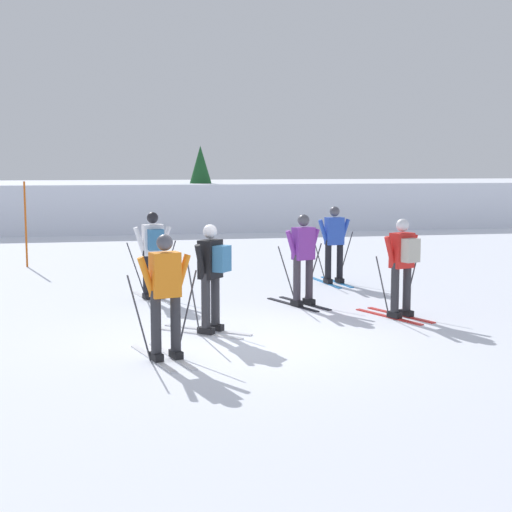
{
  "coord_description": "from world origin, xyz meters",
  "views": [
    {
      "loc": [
        -1.94,
        -10.94,
        2.64
      ],
      "look_at": [
        0.81,
        2.97,
        0.9
      ],
      "focal_mm": 52.98,
      "sensor_mm": 36.0,
      "label": 1
    }
  ],
  "objects_px": {
    "skier_black": "(212,273)",
    "skier_blue": "(334,242)",
    "skier_red": "(402,263)",
    "skier_white": "(153,251)",
    "conifer_far_left": "(201,180)",
    "skier_orange": "(165,293)",
    "trail_marker_pole": "(26,224)",
    "skier_purple": "(303,257)"
  },
  "relations": [
    {
      "from": "skier_purple",
      "to": "skier_orange",
      "type": "height_order",
      "value": "same"
    },
    {
      "from": "skier_blue",
      "to": "conifer_far_left",
      "type": "bearing_deg",
      "value": 94.74
    },
    {
      "from": "skier_red",
      "to": "skier_orange",
      "type": "xyz_separation_m",
      "value": [
        -4.19,
        -2.03,
        -0.04
      ]
    },
    {
      "from": "skier_blue",
      "to": "trail_marker_pole",
      "type": "height_order",
      "value": "trail_marker_pole"
    },
    {
      "from": "skier_white",
      "to": "conifer_far_left",
      "type": "relative_size",
      "value": 0.51
    },
    {
      "from": "skier_purple",
      "to": "conifer_far_left",
      "type": "xyz_separation_m",
      "value": [
        0.15,
        16.64,
        1.08
      ]
    },
    {
      "from": "skier_red",
      "to": "skier_white",
      "type": "xyz_separation_m",
      "value": [
        -4.06,
        2.61,
        0.0
      ]
    },
    {
      "from": "skier_blue",
      "to": "skier_black",
      "type": "distance_m",
      "value": 5.48
    },
    {
      "from": "skier_orange",
      "to": "conifer_far_left",
      "type": "distance_m",
      "value": 20.35
    },
    {
      "from": "skier_black",
      "to": "conifer_far_left",
      "type": "height_order",
      "value": "conifer_far_left"
    },
    {
      "from": "skier_purple",
      "to": "skier_red",
      "type": "bearing_deg",
      "value": -46.28
    },
    {
      "from": "skier_orange",
      "to": "conifer_far_left",
      "type": "relative_size",
      "value": 0.51
    },
    {
      "from": "skier_black",
      "to": "skier_blue",
      "type": "bearing_deg",
      "value": 52.75
    },
    {
      "from": "skier_black",
      "to": "skier_red",
      "type": "bearing_deg",
      "value": 9.11
    },
    {
      "from": "skier_purple",
      "to": "skier_red",
      "type": "height_order",
      "value": "same"
    },
    {
      "from": "skier_blue",
      "to": "skier_white",
      "type": "relative_size",
      "value": 1.0
    },
    {
      "from": "skier_blue",
      "to": "skier_white",
      "type": "height_order",
      "value": "same"
    },
    {
      "from": "trail_marker_pole",
      "to": "skier_blue",
      "type": "bearing_deg",
      "value": -30.96
    },
    {
      "from": "skier_purple",
      "to": "skier_orange",
      "type": "bearing_deg",
      "value": -129.04
    },
    {
      "from": "skier_black",
      "to": "conifer_far_left",
      "type": "distance_m",
      "value": 18.77
    },
    {
      "from": "skier_red",
      "to": "skier_orange",
      "type": "bearing_deg",
      "value": -154.12
    },
    {
      "from": "skier_red",
      "to": "skier_blue",
      "type": "distance_m",
      "value": 3.82
    },
    {
      "from": "skier_white",
      "to": "trail_marker_pole",
      "type": "xyz_separation_m",
      "value": [
        -2.91,
        5.36,
        0.14
      ]
    },
    {
      "from": "skier_red",
      "to": "skier_white",
      "type": "bearing_deg",
      "value": 147.22
    },
    {
      "from": "skier_purple",
      "to": "skier_black",
      "type": "xyz_separation_m",
      "value": [
        -1.98,
        -1.97,
        0.04
      ]
    },
    {
      "from": "skier_orange",
      "to": "skier_white",
      "type": "bearing_deg",
      "value": 88.42
    },
    {
      "from": "skier_black",
      "to": "trail_marker_pole",
      "type": "bearing_deg",
      "value": 112.98
    },
    {
      "from": "skier_orange",
      "to": "trail_marker_pole",
      "type": "height_order",
      "value": "trail_marker_pole"
    },
    {
      "from": "skier_orange",
      "to": "skier_black",
      "type": "distance_m",
      "value": 1.71
    },
    {
      "from": "skier_black",
      "to": "trail_marker_pole",
      "type": "xyz_separation_m",
      "value": [
        -3.61,
        8.52,
        0.14
      ]
    },
    {
      "from": "skier_purple",
      "to": "skier_black",
      "type": "distance_m",
      "value": 2.8
    },
    {
      "from": "skier_black",
      "to": "trail_marker_pole",
      "type": "distance_m",
      "value": 9.25
    },
    {
      "from": "skier_black",
      "to": "skier_white",
      "type": "bearing_deg",
      "value": 102.57
    },
    {
      "from": "skier_blue",
      "to": "skier_purple",
      "type": "bearing_deg",
      "value": -119.21
    },
    {
      "from": "skier_black",
      "to": "conifer_far_left",
      "type": "bearing_deg",
      "value": 83.46
    },
    {
      "from": "skier_orange",
      "to": "skier_white",
      "type": "relative_size",
      "value": 1.0
    },
    {
      "from": "skier_red",
      "to": "skier_blue",
      "type": "height_order",
      "value": "same"
    },
    {
      "from": "skier_orange",
      "to": "trail_marker_pole",
      "type": "bearing_deg",
      "value": 105.53
    },
    {
      "from": "skier_blue",
      "to": "skier_black",
      "type": "height_order",
      "value": "same"
    },
    {
      "from": "skier_orange",
      "to": "skier_blue",
      "type": "xyz_separation_m",
      "value": [
        4.15,
        5.85,
        -0.0
      ]
    },
    {
      "from": "skier_red",
      "to": "skier_purple",
      "type": "bearing_deg",
      "value": 133.72
    },
    {
      "from": "skier_red",
      "to": "trail_marker_pole",
      "type": "xyz_separation_m",
      "value": [
        -6.97,
        7.98,
        0.14
      ]
    }
  ]
}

